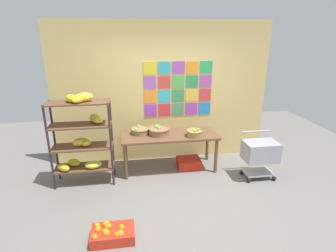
# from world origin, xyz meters

# --- Properties ---
(ground) EXTENTS (9.34, 9.34, 0.00)m
(ground) POSITION_xyz_m (0.00, 0.00, 0.00)
(ground) COLOR slate
(back_wall_with_art) EXTENTS (4.24, 0.07, 2.74)m
(back_wall_with_art) POSITION_xyz_m (0.01, 1.70, 1.37)
(back_wall_with_art) COLOR #E4C274
(back_wall_with_art) RESTS_ON ground
(banana_shelf_unit) EXTENTS (1.01, 0.49, 1.59)m
(banana_shelf_unit) POSITION_xyz_m (-1.46, 0.90, 0.90)
(banana_shelf_unit) COLOR #322427
(banana_shelf_unit) RESTS_ON ground
(display_table) EXTENTS (1.78, 0.68, 0.71)m
(display_table) POSITION_xyz_m (0.05, 1.16, 0.63)
(display_table) COLOR brown
(display_table) RESTS_ON ground
(fruit_basket_back_left) EXTENTS (0.35, 0.35, 0.14)m
(fruit_basket_back_left) POSITION_xyz_m (-0.48, 1.30, 0.77)
(fruit_basket_back_left) COLOR olive
(fruit_basket_back_left) RESTS_ON display_table
(fruit_basket_centre) EXTENTS (0.41, 0.41, 0.17)m
(fruit_basket_centre) POSITION_xyz_m (-0.14, 1.20, 0.78)
(fruit_basket_centre) COLOR #8F6447
(fruit_basket_centre) RESTS_ON display_table
(fruit_basket_right) EXTENTS (0.30, 0.30, 0.15)m
(fruit_basket_right) POSITION_xyz_m (0.49, 1.00, 0.77)
(fruit_basket_right) COLOR #A57B45
(fruit_basket_right) RESTS_ON display_table
(produce_crate_under_table) EXTENTS (0.44, 0.36, 0.19)m
(produce_crate_under_table) POSITION_xyz_m (0.43, 1.15, 0.09)
(produce_crate_under_table) COLOR red
(produce_crate_under_table) RESTS_ON ground
(orange_crate_foreground) EXTENTS (0.54, 0.34, 0.21)m
(orange_crate_foreground) POSITION_xyz_m (-0.96, -0.60, 0.09)
(orange_crate_foreground) COLOR red
(orange_crate_foreground) RESTS_ON ground
(shopping_cart) EXTENTS (0.58, 0.44, 0.83)m
(shopping_cart) POSITION_xyz_m (1.59, 0.59, 0.49)
(shopping_cart) COLOR black
(shopping_cart) RESTS_ON ground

